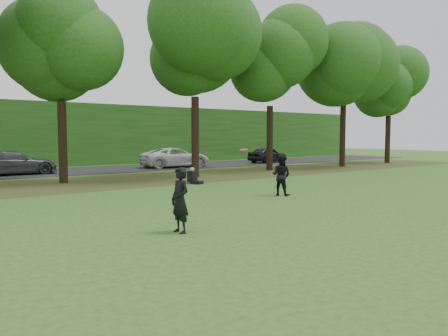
% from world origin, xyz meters
% --- Properties ---
extents(ground, '(120.00, 120.00, 0.00)m').
position_xyz_m(ground, '(0.00, 0.00, 0.00)').
color(ground, '#2D4F18').
rests_on(ground, ground).
extents(leaf_litter, '(60.00, 7.00, 0.01)m').
position_xyz_m(leaf_litter, '(0.00, 13.00, 0.01)').
color(leaf_litter, '#443518').
rests_on(leaf_litter, ground).
extents(street, '(70.00, 7.00, 0.02)m').
position_xyz_m(street, '(0.00, 21.00, 0.01)').
color(street, black).
rests_on(street, ground).
extents(far_hedge, '(70.00, 3.00, 5.00)m').
position_xyz_m(far_hedge, '(0.00, 27.00, 2.50)').
color(far_hedge, '#1C4B15').
rests_on(far_hedge, ground).
extents(player_left, '(0.42, 0.61, 1.63)m').
position_xyz_m(player_left, '(-4.34, 0.47, 0.81)').
color(player_left, black).
rests_on(player_left, ground).
extents(player_right, '(0.85, 0.95, 1.62)m').
position_xyz_m(player_right, '(2.48, 3.81, 0.81)').
color(player_right, black).
rests_on(player_right, ground).
extents(parked_cars, '(40.83, 2.95, 1.48)m').
position_xyz_m(parked_cars, '(-0.60, 20.05, 0.73)').
color(parked_cars, black).
rests_on(parked_cars, street).
extents(frisbee, '(0.38, 0.38, 0.08)m').
position_xyz_m(frisbee, '(-0.56, 2.53, 1.93)').
color(frisbee, '#FF1576').
rests_on(frisbee, ground).
extents(seated_person, '(0.64, 0.83, 0.83)m').
position_xyz_m(seated_person, '(2.04, 9.52, 0.31)').
color(seated_person, black).
rests_on(seated_person, ground).
extents(tree_line, '(55.30, 7.90, 12.31)m').
position_xyz_m(tree_line, '(-0.34, 12.94, 7.84)').
color(tree_line, black).
rests_on(tree_line, ground).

